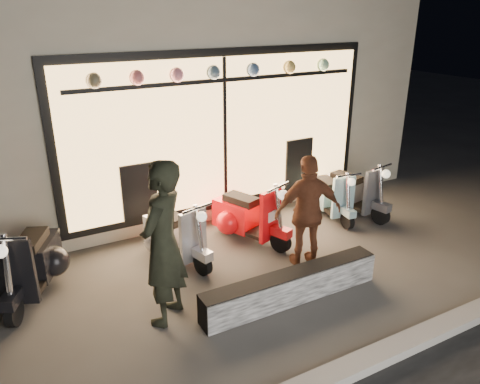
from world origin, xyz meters
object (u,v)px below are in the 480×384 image
object	(u,v)px
scooter_silver	(172,233)
man	(163,244)
graffiti_barrier	(291,286)
scooter_red	(243,215)
woman	(308,212)

from	to	relation	value
scooter_silver	man	xyz separation A→B (m)	(-0.59, -1.35, 0.60)
graffiti_barrier	scooter_red	bearing A→B (deg)	80.08
graffiti_barrier	woman	size ratio (longest dim) A/B	1.50
graffiti_barrier	scooter_silver	xyz separation A→B (m)	(-0.90, 1.77, 0.18)
man	woman	world-z (taller)	man
graffiti_barrier	woman	bearing A→B (deg)	42.92
scooter_silver	woman	size ratio (longest dim) A/B	0.82
graffiti_barrier	scooter_silver	distance (m)	1.99
graffiti_barrier	scooter_red	xyz separation A→B (m)	(0.32, 1.80, 0.20)
graffiti_barrier	scooter_silver	size ratio (longest dim) A/B	1.83
graffiti_barrier	man	size ratio (longest dim) A/B	1.24
scooter_silver	woman	xyz separation A→B (m)	(1.59, -1.12, 0.43)
graffiti_barrier	scooter_red	distance (m)	1.84
scooter_red	woman	xyz separation A→B (m)	(0.38, -1.16, 0.41)
woman	scooter_silver	bearing A→B (deg)	-19.93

